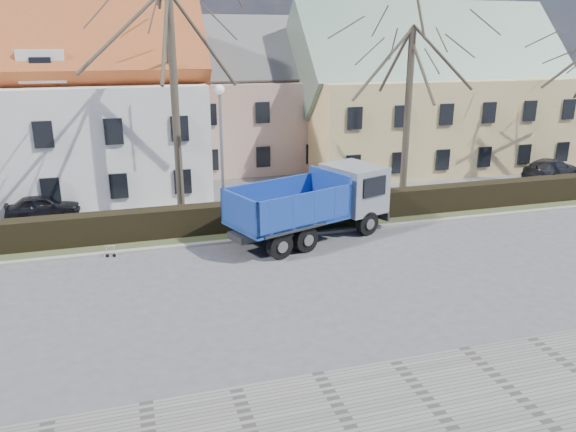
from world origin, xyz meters
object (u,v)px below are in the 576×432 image
object	(u,v)px
dump_truck	(305,206)
cart_frame	(106,251)
streetlight	(222,157)
parked_car_a	(43,206)
parked_car_b	(551,169)

from	to	relation	value
dump_truck	cart_frame	xyz separation A→B (m)	(-8.45, 0.25, -1.26)
dump_truck	cart_frame	bearing A→B (deg)	158.29
streetlight	parked_car_a	world-z (taller)	streetlight
cart_frame	parked_car_b	distance (m)	27.45
cart_frame	parked_car_a	bearing A→B (deg)	115.37
parked_car_b	dump_truck	bearing A→B (deg)	89.27
dump_truck	parked_car_a	xyz separation A→B (m)	(-11.49, 6.68, -0.96)
cart_frame	parked_car_b	size ratio (longest dim) A/B	0.14
dump_truck	parked_car_b	size ratio (longest dim) A/B	1.72
cart_frame	parked_car_a	xyz separation A→B (m)	(-3.04, 6.42, 0.30)
dump_truck	streetlight	world-z (taller)	streetlight
dump_truck	parked_car_b	bearing A→B (deg)	-1.26
streetlight	parked_car_b	xyz separation A→B (m)	(21.44, 3.27, -2.68)
cart_frame	streetlight	bearing A→B (deg)	26.69
streetlight	parked_car_a	bearing A→B (deg)	156.06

